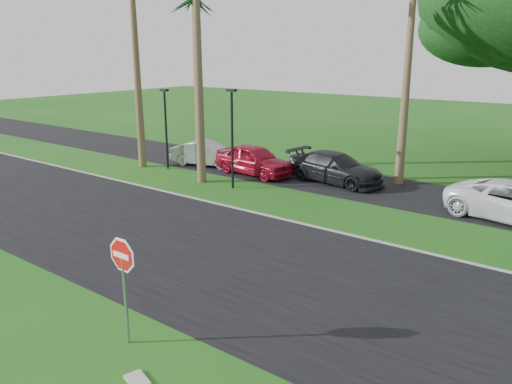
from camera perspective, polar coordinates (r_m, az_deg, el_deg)
The scene contains 12 objects.
ground at distance 14.04m, azimuth -5.96°, elevation -10.79°, with size 120.00×120.00×0.00m, color #155314.
road at distance 15.41m, azimuth -0.86°, elevation -8.15°, with size 120.00×8.00×0.02m, color black.
parking_strip at distance 24.11m, azimuth 14.64°, elevation 0.21°, with size 120.00×5.00×0.02m, color black.
curb at distance 18.54m, azimuth 6.86°, elevation -3.99°, with size 120.00×0.12×0.06m, color gray.
stop_sign_near at distance 11.14m, azimuth -14.93°, elevation -8.53°, with size 1.05×0.07×2.62m.
palm_left_mid at distance 27.89m, azimuth -7.03°, elevation 20.63°, with size 5.00×5.00×10.00m.
streetlight_left at distance 27.70m, azimuth -10.27°, elevation 7.70°, with size 0.45×0.25×4.34m.
streetlight_right at distance 23.20m, azimuth -2.75°, elevation 6.80°, with size 0.45×0.25×4.64m.
car_silver at distance 28.36m, azimuth -5.58°, elevation 4.34°, with size 1.44×4.13×1.36m, color #A1A3A8.
car_red at distance 26.17m, azimuth -0.19°, elevation 3.68°, with size 1.85×4.59×1.56m, color maroon.
car_dark at distance 24.85m, azimuth 9.04°, elevation 2.71°, with size 2.05×5.04×1.46m, color black.
utility_slab at distance 10.73m, azimuth -13.42°, elevation -20.19°, with size 0.55×0.35×0.06m, color #A5A59D.
Camera 1 is at (8.66, -9.11, 6.25)m, focal length 35.00 mm.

